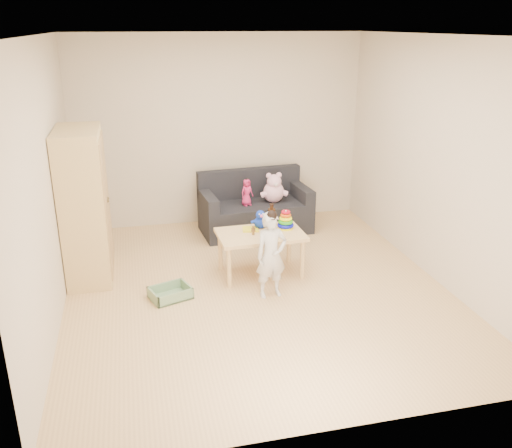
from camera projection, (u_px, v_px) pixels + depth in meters
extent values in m
plane|color=tan|center=(257.00, 288.00, 5.88)|extent=(4.50, 4.50, 0.00)
plane|color=white|center=(257.00, 35.00, 4.97)|extent=(4.50, 4.50, 0.00)
plane|color=beige|center=(220.00, 131.00, 7.48)|extent=(4.00, 0.00, 4.00)
plane|color=beige|center=(339.00, 263.00, 3.37)|extent=(4.00, 0.00, 4.00)
plane|color=beige|center=(46.00, 185.00, 5.00)|extent=(0.00, 4.50, 4.50)
plane|color=beige|center=(437.00, 161.00, 5.85)|extent=(0.00, 4.50, 4.50)
cube|color=#E6C87E|center=(84.00, 205.00, 5.91)|extent=(0.46, 0.93, 1.67)
cube|color=black|center=(255.00, 217.00, 7.43)|extent=(1.52, 0.85, 0.41)
cube|color=#E9C180|center=(261.00, 254.00, 6.13)|extent=(0.97, 0.63, 0.50)
imported|color=silver|center=(271.00, 256.00, 5.57)|extent=(0.36, 0.26, 0.90)
imported|color=#E92B72|center=(247.00, 193.00, 7.19)|extent=(0.21, 0.18, 0.35)
cylinder|color=#F8F40D|center=(285.00, 228.00, 6.17)|extent=(0.18, 0.18, 0.02)
cylinder|color=silver|center=(286.00, 219.00, 6.14)|extent=(0.02, 0.02, 0.21)
torus|color=#0B0FB0|center=(286.00, 225.00, 6.16)|extent=(0.19, 0.19, 0.04)
torus|color=#299A17|center=(286.00, 222.00, 6.15)|extent=(0.17, 0.17, 0.04)
torus|color=#EFEF0C|center=(286.00, 218.00, 6.13)|extent=(0.15, 0.15, 0.04)
torus|color=#D74F0B|center=(286.00, 215.00, 6.12)|extent=(0.12, 0.12, 0.04)
torus|color=#B60A20|center=(286.00, 212.00, 6.11)|extent=(0.10, 0.10, 0.04)
cylinder|color=black|center=(272.00, 217.00, 6.25)|extent=(0.09, 0.09, 0.20)
cylinder|color=black|center=(272.00, 207.00, 6.21)|extent=(0.04, 0.04, 0.06)
cylinder|color=black|center=(272.00, 205.00, 6.20)|extent=(0.05, 0.05, 0.02)
cube|color=yellow|center=(251.00, 229.00, 6.13)|extent=(0.20, 0.20, 0.01)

